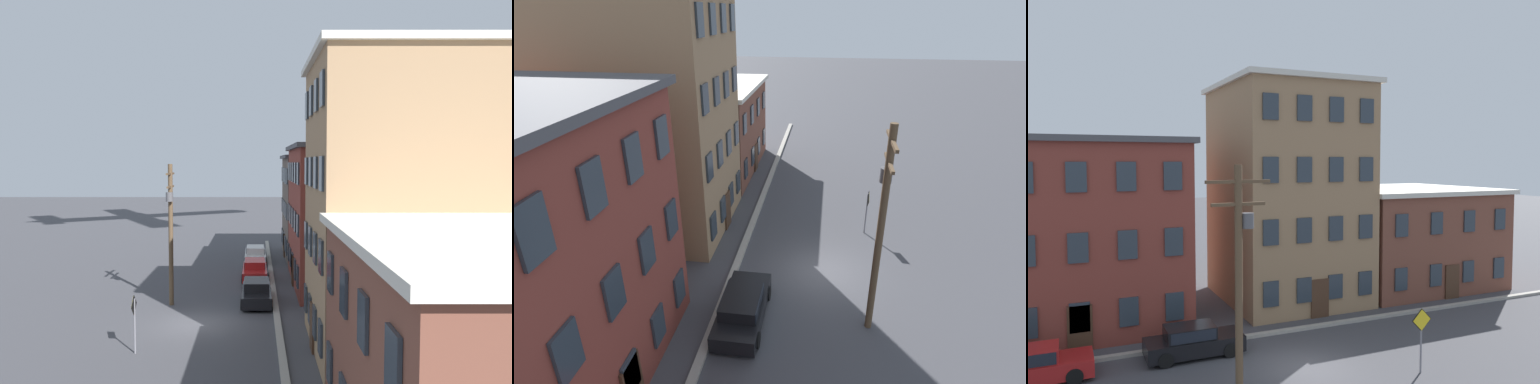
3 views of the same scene
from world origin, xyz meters
TOP-DOWN VIEW (x-y plane):
  - ground_plane at (0.00, 0.00)m, footprint 200.00×200.00m
  - kerb_strip at (0.00, 4.50)m, footprint 56.00×0.36m
  - apartment_far at (3.82, 10.62)m, footprint 8.52×9.75m
  - apartment_annex at (13.47, 11.26)m, footprint 11.27×11.04m
  - car_black at (-4.12, 3.34)m, footprint 4.40×1.92m
  - caution_sign at (4.20, -2.31)m, footprint 0.97×0.08m
  - utility_pole at (-3.64, -1.95)m, footprint 2.40×0.44m

SIDE VIEW (x-z plane):
  - ground_plane at x=0.00m, z-range 0.00..0.00m
  - kerb_strip at x=0.00m, z-range 0.00..0.16m
  - car_black at x=-4.12m, z-range 0.03..1.46m
  - caution_sign at x=4.20m, z-range 0.47..3.21m
  - apartment_annex at x=13.47m, z-range 0.01..6.94m
  - utility_pole at x=-3.64m, z-range 0.55..9.30m
  - apartment_far at x=3.82m, z-range 0.02..13.76m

